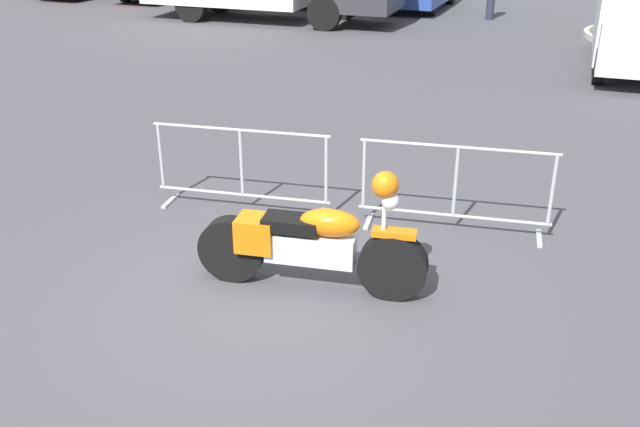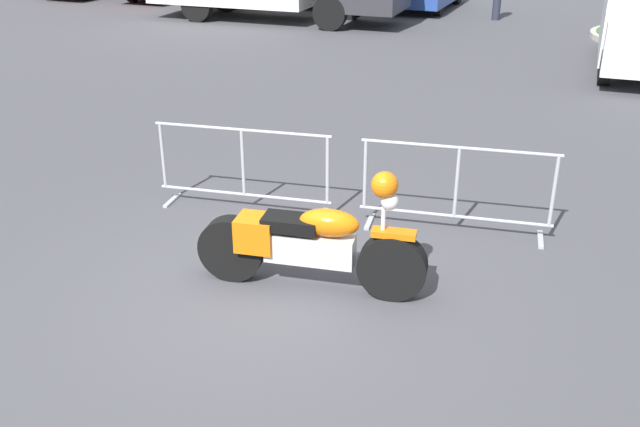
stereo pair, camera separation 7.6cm
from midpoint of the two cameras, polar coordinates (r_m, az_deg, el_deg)
name	(u,v)px [view 2 (the right image)]	position (r m, az deg, el deg)	size (l,w,h in m)	color
ground_plane	(258,300)	(7.13, -4.70, -6.95)	(120.00, 120.00, 0.00)	#424247
motorcycle	(310,243)	(7.08, -0.50, -2.37)	(2.35, 0.35, 1.33)	black
crowd_barrier_near	(243,168)	(8.88, -5.91, 3.62)	(2.25, 0.45, 1.07)	#9EA0A5
crowd_barrier_far	(456,188)	(8.39, 11.11, 1.98)	(2.25, 0.45, 1.07)	#9EA0A5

